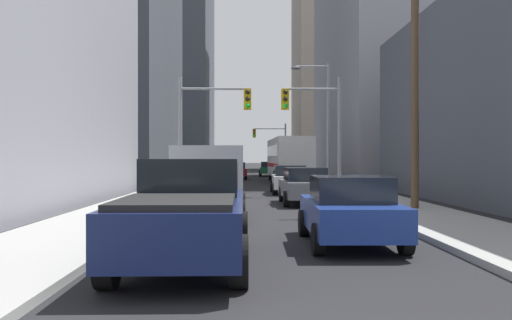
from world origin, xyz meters
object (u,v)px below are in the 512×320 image
sedan_blue (349,210)px  pickup_truck_navy (187,212)px  sedan_green (269,169)px  traffic_signal_near_left (211,116)px  traffic_signal_far_right (271,140)px  sedan_white (290,179)px  sedan_grey (305,186)px  sedan_maroon (236,171)px  city_bus (288,158)px  cargo_van_silver (211,178)px  traffic_signal_near_right (315,117)px

sedan_blue → pickup_truck_navy: bearing=-147.8°
sedan_green → traffic_signal_near_left: 29.55m
traffic_signal_far_right → sedan_green: bearing=-94.6°
traffic_signal_near_left → traffic_signal_far_right: bearing=82.7°
sedan_blue → sedan_green: same height
traffic_signal_near_left → sedan_white: bearing=23.2°
sedan_grey → sedan_maroon: same height
city_bus → sedan_blue: bearing=-91.9°
city_bus → sedan_grey: city_bus is taller
city_bus → sedan_blue: 30.11m
cargo_van_silver → sedan_maroon: cargo_van_silver is taller
cargo_van_silver → sedan_grey: (3.53, 5.11, -0.52)m
pickup_truck_navy → sedan_maroon: pickup_truck_navy is taller
sedan_blue → cargo_van_silver: bearing=122.5°
pickup_truck_navy → traffic_signal_near_right: size_ratio=0.90×
pickup_truck_navy → sedan_blue: pickup_truck_navy is taller
cargo_van_silver → sedan_maroon: (0.22, 31.61, -0.52)m
sedan_green → traffic_signal_far_right: size_ratio=0.70×
sedan_blue → sedan_green: size_ratio=1.00×
sedan_white → sedan_green: 27.33m
sedan_grey → traffic_signal_near_left: bearing=130.2°
city_bus → pickup_truck_navy: city_bus is taller
cargo_van_silver → sedan_grey: cargo_van_silver is taller
traffic_signal_near_left → traffic_signal_far_right: size_ratio=1.00×
pickup_truck_navy → cargo_van_silver: cargo_van_silver is taller
sedan_grey → traffic_signal_near_right: traffic_signal_near_right is taller
traffic_signal_near_left → traffic_signal_near_right: bearing=-0.0°
sedan_blue → traffic_signal_near_left: 16.22m
sedan_white → traffic_signal_near_right: size_ratio=0.71×
sedan_maroon → sedan_grey: bearing=-82.9°
sedan_green → traffic_signal_far_right: (0.65, 8.15, 3.28)m
sedan_blue → sedan_green: 44.45m
city_bus → traffic_signal_near_left: bearing=-109.0°
sedan_blue → traffic_signal_far_right: traffic_signal_far_right is taller
city_bus → sedan_green: (-0.93, 14.38, -1.16)m
sedan_maroon → traffic_signal_near_right: bearing=-78.6°
pickup_truck_navy → sedan_grey: (3.50, 12.52, -0.16)m
pickup_truck_navy → sedan_maroon: size_ratio=1.28×
traffic_signal_near_left → traffic_signal_far_right: (4.77, 37.23, 0.02)m
sedan_blue → traffic_signal_near_right: traffic_signal_near_right is taller
pickup_truck_navy → sedan_maroon: (0.19, 39.02, -0.16)m
sedan_maroon → traffic_signal_near_right: traffic_signal_near_right is taller
sedan_green → traffic_signal_near_right: 29.28m
sedan_blue → sedan_maroon: same height
pickup_truck_navy → traffic_signal_near_right: traffic_signal_near_right is taller
sedan_grey → traffic_signal_near_right: bearing=78.2°
traffic_signal_near_left → traffic_signal_near_right: (5.22, -0.00, -0.03)m
sedan_blue → traffic_signal_near_left: size_ratio=0.70×
pickup_truck_navy → traffic_signal_near_left: 17.76m
sedan_grey → traffic_signal_far_right: traffic_signal_far_right is taller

